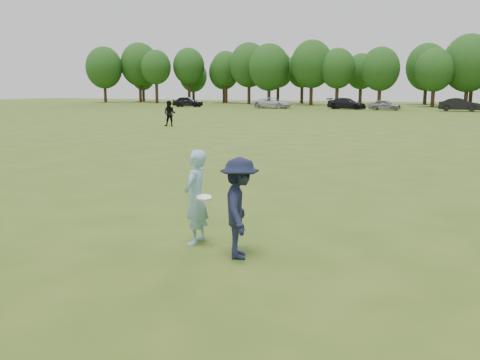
{
  "coord_description": "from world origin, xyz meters",
  "views": [
    {
      "loc": [
        3.33,
        -7.41,
        2.85
      ],
      "look_at": [
        -0.59,
        1.34,
        1.1
      ],
      "focal_mm": 38.0,
      "sensor_mm": 36.0,
      "label": 1
    }
  ],
  "objects": [
    {
      "name": "thrower",
      "position": [
        -1.11,
        0.53,
        0.87
      ],
      "size": [
        0.46,
        0.67,
        1.74
      ],
      "primitive_type": "imported",
      "rotation": [
        0.0,
        0.0,
        -1.5
      ],
      "color": "#8AC2D6",
      "rests_on": "ground"
    },
    {
      "name": "car_a",
      "position": [
        -34.71,
        58.68,
        0.77
      ],
      "size": [
        4.71,
        2.39,
        1.54
      ],
      "primitive_type": "imported",
      "rotation": [
        0.0,
        0.0,
        1.7
      ],
      "color": "black",
      "rests_on": "ground"
    },
    {
      "name": "car_e",
      "position": [
        -6.39,
        59.17,
        0.66
      ],
      "size": [
        3.96,
        1.74,
        1.33
      ],
      "primitive_type": "imported",
      "rotation": [
        0.0,
        0.0,
        1.53
      ],
      "color": "gray",
      "rests_on": "ground"
    },
    {
      "name": "treeline",
      "position": [
        2.81,
        76.9,
        6.26
      ],
      "size": [
        130.35,
        18.39,
        11.74
      ],
      "color": "#332114",
      "rests_on": "ground"
    },
    {
      "name": "player_far_a",
      "position": [
        -16.86,
        24.95,
        0.95
      ],
      "size": [
        1.07,
        0.93,
        1.89
      ],
      "primitive_type": "imported",
      "rotation": [
        0.0,
        0.0,
        0.26
      ],
      "color": "black",
      "rests_on": "ground"
    },
    {
      "name": "defender",
      "position": [
        -0.06,
        0.14,
        0.86
      ],
      "size": [
        1.03,
        1.27,
        1.72
      ],
      "primitive_type": "imported",
      "rotation": [
        0.0,
        0.0,
        1.98
      ],
      "color": "#181D35",
      "rests_on": "ground"
    },
    {
      "name": "car_f",
      "position": [
        2.28,
        59.76,
        0.79
      ],
      "size": [
        4.84,
        1.8,
        1.58
      ],
      "primitive_type": "imported",
      "rotation": [
        0.0,
        0.0,
        1.6
      ],
      "color": "black",
      "rests_on": "ground"
    },
    {
      "name": "disc_in_play",
      "position": [
        -0.84,
        0.34,
        0.93
      ],
      "size": [
        0.32,
        0.32,
        0.08
      ],
      "color": "white",
      "rests_on": "ground"
    },
    {
      "name": "ground",
      "position": [
        0.0,
        0.0,
        0.0
      ],
      "size": [
        200.0,
        200.0,
        0.0
      ],
      "primitive_type": "plane",
      "color": "#385217",
      "rests_on": "ground"
    },
    {
      "name": "car_d",
      "position": [
        -11.51,
        60.33,
        0.74
      ],
      "size": [
        5.32,
        2.68,
        1.48
      ],
      "primitive_type": "imported",
      "rotation": [
        0.0,
        0.0,
        1.45
      ],
      "color": "black",
      "rests_on": "ground"
    },
    {
      "name": "car_c",
      "position": [
        -21.43,
        58.95,
        0.73
      ],
      "size": [
        5.34,
        2.68,
        1.45
      ],
      "primitive_type": "imported",
      "rotation": [
        0.0,
        0.0,
        1.52
      ],
      "color": "silver",
      "rests_on": "ground"
    }
  ]
}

